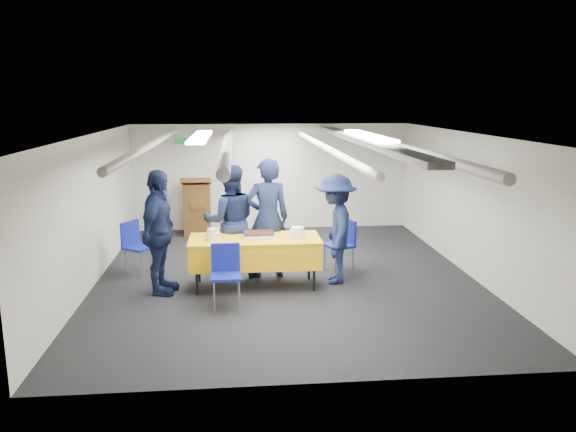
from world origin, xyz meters
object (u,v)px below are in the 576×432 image
(chair_near, at_px, (226,269))
(serving_table, at_px, (255,251))
(sailor_a, at_px, (268,218))
(sailor_d, at_px, (335,229))
(chair_left, at_px, (135,242))
(sheet_cake, at_px, (259,235))
(podium, at_px, (197,206))
(chair_right, at_px, (343,240))
(sailor_b, at_px, (230,221))
(sailor_c, at_px, (159,233))

(chair_near, bearing_deg, serving_table, 60.50)
(serving_table, bearing_deg, chair_near, -119.50)
(serving_table, relative_size, sailor_a, 1.03)
(sailor_d, bearing_deg, chair_left, -95.44)
(serving_table, xyz_separation_m, sheet_cake, (0.06, 0.03, 0.25))
(chair_near, relative_size, sailor_a, 0.45)
(podium, relative_size, sailor_a, 0.65)
(sailor_a, bearing_deg, chair_right, -179.36)
(podium, height_order, sailor_b, sailor_b)
(sailor_a, relative_size, sailor_c, 1.05)
(sheet_cake, height_order, sailor_c, sailor_c)
(sailor_d, bearing_deg, chair_near, -54.88)
(chair_right, xyz_separation_m, chair_left, (-3.43, 0.19, 0.00))
(sailor_a, bearing_deg, sailor_d, 152.45)
(podium, bearing_deg, sailor_a, -66.22)
(serving_table, bearing_deg, chair_right, 23.97)
(sheet_cake, bearing_deg, chair_left, 157.53)
(serving_table, height_order, sailor_c, sailor_c)
(sheet_cake, relative_size, sailor_b, 0.26)
(chair_right, distance_m, sailor_a, 1.36)
(sheet_cake, relative_size, chair_right, 0.54)
(serving_table, xyz_separation_m, sailor_c, (-1.40, -0.16, 0.36))
(serving_table, height_order, chair_right, chair_right)
(serving_table, distance_m, podium, 3.64)
(podium, xyz_separation_m, sailor_b, (0.71, -2.91, 0.30))
(chair_right, bearing_deg, chair_left, 176.77)
(podium, relative_size, sailor_c, 0.68)
(podium, xyz_separation_m, chair_right, (2.59, -2.81, -0.08))
(sheet_cake, relative_size, chair_left, 0.54)
(chair_near, height_order, chair_right, same)
(chair_left, bearing_deg, chair_right, -3.23)
(sheet_cake, xyz_separation_m, sailor_b, (-0.43, 0.53, 0.10))
(podium, distance_m, sailor_d, 4.11)
(sailor_a, xyz_separation_m, sailor_b, (-0.60, 0.07, -0.05))
(sailor_d, bearing_deg, podium, -137.34)
(sailor_a, distance_m, sailor_b, 0.60)
(sheet_cake, relative_size, sailor_d, 0.28)
(podium, bearing_deg, sheet_cake, -71.52)
(chair_near, relative_size, chair_right, 1.00)
(chair_right, relative_size, sailor_a, 0.45)
(sheet_cake, xyz_separation_m, chair_left, (-1.99, 0.82, -0.28))
(chair_near, relative_size, sailor_c, 0.47)
(chair_near, relative_size, sailor_d, 0.51)
(sailor_b, bearing_deg, serving_table, 118.25)
(podium, xyz_separation_m, sailor_a, (1.31, -2.98, 0.35))
(sheet_cake, bearing_deg, serving_table, -149.87)
(chair_near, xyz_separation_m, sailor_a, (0.65, 1.26, 0.43))
(chair_right, bearing_deg, chair_near, -143.49)
(serving_table, relative_size, chair_left, 2.28)
(sheet_cake, height_order, sailor_a, sailor_a)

